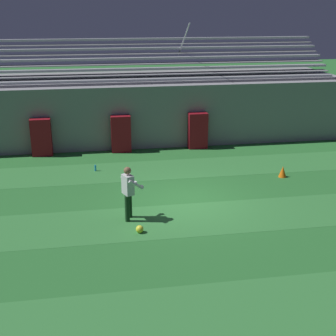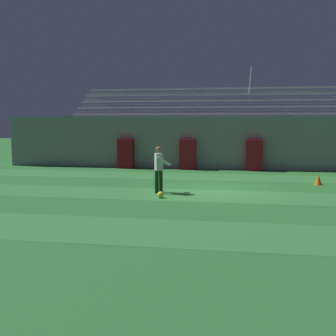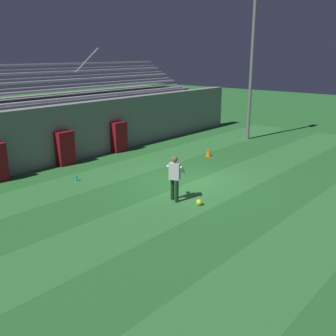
{
  "view_description": "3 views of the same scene",
  "coord_description": "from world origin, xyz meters",
  "px_view_note": "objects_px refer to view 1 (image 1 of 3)",
  "views": [
    {
      "loc": [
        -2.95,
        -13.96,
        6.11
      ],
      "look_at": [
        -0.83,
        -1.26,
        1.64
      ],
      "focal_mm": 50.0,
      "sensor_mm": 36.0,
      "label": 1
    },
    {
      "loc": [
        0.51,
        -14.75,
        2.56
      ],
      "look_at": [
        -1.49,
        -2.16,
        1.04
      ],
      "focal_mm": 42.0,
      "sensor_mm": 36.0,
      "label": 2
    },
    {
      "loc": [
        -12.27,
        -9.61,
        5.16
      ],
      "look_at": [
        -1.9,
        -0.66,
        1.14
      ],
      "focal_mm": 42.0,
      "sensor_mm": 36.0,
      "label": 3
    }
  ],
  "objects_px": {
    "padding_pillar_gate_right": "(198,131)",
    "traffic_cone": "(283,172)",
    "water_bottle": "(95,168)",
    "padding_pillar_far_left": "(41,137)",
    "padding_pillar_gate_left": "(121,134)",
    "soccer_ball": "(140,229)",
    "goalkeeper": "(129,190)"
  },
  "relations": [
    {
      "from": "padding_pillar_gate_right",
      "to": "padding_pillar_far_left",
      "type": "height_order",
      "value": "same"
    },
    {
      "from": "soccer_ball",
      "to": "traffic_cone",
      "type": "xyz_separation_m",
      "value": [
        5.82,
        3.69,
        0.1
      ]
    },
    {
      "from": "goalkeeper",
      "to": "padding_pillar_far_left",
      "type": "bearing_deg",
      "value": 114.08
    },
    {
      "from": "goalkeeper",
      "to": "soccer_ball",
      "type": "bearing_deg",
      "value": -77.37
    },
    {
      "from": "padding_pillar_gate_right",
      "to": "traffic_cone",
      "type": "xyz_separation_m",
      "value": [
        2.32,
        -4.26,
        -0.6
      ]
    },
    {
      "from": "goalkeeper",
      "to": "water_bottle",
      "type": "xyz_separation_m",
      "value": [
        -0.93,
        4.58,
        -0.83
      ]
    },
    {
      "from": "padding_pillar_far_left",
      "to": "traffic_cone",
      "type": "xyz_separation_m",
      "value": [
        9.16,
        -4.26,
        -0.6
      ]
    },
    {
      "from": "padding_pillar_gate_right",
      "to": "goalkeeper",
      "type": "xyz_separation_m",
      "value": [
        -3.71,
        -7.01,
        0.15
      ]
    },
    {
      "from": "traffic_cone",
      "to": "water_bottle",
      "type": "height_order",
      "value": "traffic_cone"
    },
    {
      "from": "padding_pillar_far_left",
      "to": "water_bottle",
      "type": "distance_m",
      "value": 3.35
    },
    {
      "from": "traffic_cone",
      "to": "padding_pillar_gate_right",
      "type": "bearing_deg",
      "value": 118.5
    },
    {
      "from": "padding_pillar_gate_right",
      "to": "water_bottle",
      "type": "xyz_separation_m",
      "value": [
        -4.64,
        -2.43,
        -0.69
      ]
    },
    {
      "from": "goalkeeper",
      "to": "traffic_cone",
      "type": "bearing_deg",
      "value": 24.47
    },
    {
      "from": "padding_pillar_gate_right",
      "to": "padding_pillar_far_left",
      "type": "relative_size",
      "value": 1.0
    },
    {
      "from": "padding_pillar_gate_left",
      "to": "traffic_cone",
      "type": "height_order",
      "value": "padding_pillar_gate_left"
    },
    {
      "from": "goalkeeper",
      "to": "soccer_ball",
      "type": "height_order",
      "value": "goalkeeper"
    },
    {
      "from": "goalkeeper",
      "to": "soccer_ball",
      "type": "xyz_separation_m",
      "value": [
        0.21,
        -0.95,
        -0.84
      ]
    },
    {
      "from": "padding_pillar_gate_right",
      "to": "padding_pillar_gate_left",
      "type": "bearing_deg",
      "value": 180.0
    },
    {
      "from": "padding_pillar_far_left",
      "to": "soccer_ball",
      "type": "height_order",
      "value": "padding_pillar_far_left"
    },
    {
      "from": "padding_pillar_gate_left",
      "to": "traffic_cone",
      "type": "bearing_deg",
      "value": -36.5
    },
    {
      "from": "padding_pillar_gate_right",
      "to": "soccer_ball",
      "type": "distance_m",
      "value": 8.72
    },
    {
      "from": "padding_pillar_gate_right",
      "to": "soccer_ball",
      "type": "height_order",
      "value": "padding_pillar_gate_right"
    },
    {
      "from": "padding_pillar_gate_left",
      "to": "padding_pillar_far_left",
      "type": "xyz_separation_m",
      "value": [
        -3.4,
        0.0,
        0.0
      ]
    },
    {
      "from": "padding_pillar_gate_left",
      "to": "goalkeeper",
      "type": "xyz_separation_m",
      "value": [
        -0.27,
        -7.01,
        0.15
      ]
    },
    {
      "from": "padding_pillar_gate_left",
      "to": "padding_pillar_gate_right",
      "type": "relative_size",
      "value": 1.0
    },
    {
      "from": "padding_pillar_far_left",
      "to": "traffic_cone",
      "type": "distance_m",
      "value": 10.12
    },
    {
      "from": "padding_pillar_gate_left",
      "to": "traffic_cone",
      "type": "distance_m",
      "value": 7.19
    },
    {
      "from": "goalkeeper",
      "to": "traffic_cone",
      "type": "height_order",
      "value": "goalkeeper"
    },
    {
      "from": "padding_pillar_gate_left",
      "to": "soccer_ball",
      "type": "distance_m",
      "value": 7.99
    },
    {
      "from": "padding_pillar_gate_right",
      "to": "traffic_cone",
      "type": "bearing_deg",
      "value": -61.5
    },
    {
      "from": "water_bottle",
      "to": "traffic_cone",
      "type": "bearing_deg",
      "value": -14.8
    },
    {
      "from": "padding_pillar_gate_right",
      "to": "traffic_cone",
      "type": "height_order",
      "value": "padding_pillar_gate_right"
    }
  ]
}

